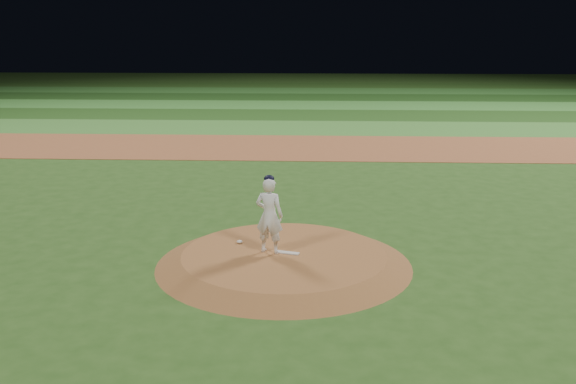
{
  "coord_description": "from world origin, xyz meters",
  "views": [
    {
      "loc": [
        0.68,
        -13.01,
        4.95
      ],
      "look_at": [
        0.0,
        2.0,
        1.1
      ],
      "focal_mm": 40.0,
      "sensor_mm": 36.0,
      "label": 1
    }
  ],
  "objects_px": {
    "rosin_bag": "(240,242)",
    "pitcher_on_mound": "(269,215)",
    "pitchers_mound": "(284,259)",
    "pitching_rubber": "(287,253)"
  },
  "relations": [
    {
      "from": "pitcher_on_mound",
      "to": "pitchers_mound",
      "type": "bearing_deg",
      "value": -9.26
    },
    {
      "from": "rosin_bag",
      "to": "pitcher_on_mound",
      "type": "bearing_deg",
      "value": -38.27
    },
    {
      "from": "pitchers_mound",
      "to": "rosin_bag",
      "type": "relative_size",
      "value": 42.89
    },
    {
      "from": "pitchers_mound",
      "to": "pitching_rubber",
      "type": "distance_m",
      "value": 0.16
    },
    {
      "from": "pitchers_mound",
      "to": "pitching_rubber",
      "type": "bearing_deg",
      "value": 3.43
    },
    {
      "from": "pitcher_on_mound",
      "to": "pitching_rubber",
      "type": "bearing_deg",
      "value": -6.8
    },
    {
      "from": "pitchers_mound",
      "to": "pitcher_on_mound",
      "type": "height_order",
      "value": "pitcher_on_mound"
    },
    {
      "from": "rosin_bag",
      "to": "pitcher_on_mound",
      "type": "distance_m",
      "value": 1.22
    },
    {
      "from": "pitchers_mound",
      "to": "pitching_rubber",
      "type": "relative_size",
      "value": 10.52
    },
    {
      "from": "pitchers_mound",
      "to": "pitching_rubber",
      "type": "xyz_separation_m",
      "value": [
        0.08,
        0.0,
        0.14
      ]
    }
  ]
}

